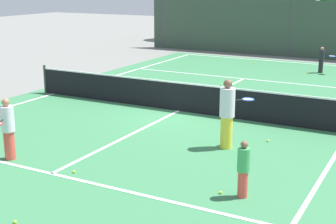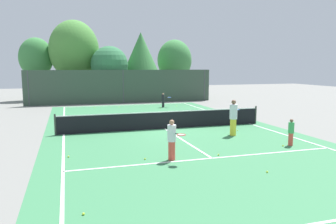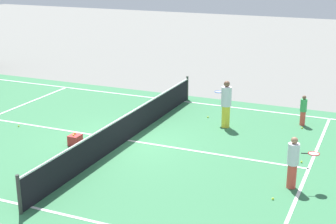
# 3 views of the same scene
# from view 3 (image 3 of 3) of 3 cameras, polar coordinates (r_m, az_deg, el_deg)

# --- Properties ---
(ground_plane) EXTENTS (80.00, 80.00, 0.00)m
(ground_plane) POSITION_cam_3_polar(r_m,az_deg,el_deg) (18.34, -4.58, -3.21)
(ground_plane) COLOR slate
(court_surface) EXTENTS (13.00, 25.00, 0.01)m
(court_surface) POSITION_cam_3_polar(r_m,az_deg,el_deg) (18.34, -4.58, -3.21)
(court_surface) COLOR #387A4C
(court_surface) RESTS_ON ground_plane
(tennis_net) EXTENTS (11.90, 0.10, 1.10)m
(tennis_net) POSITION_cam_3_polar(r_m,az_deg,el_deg) (18.17, -4.62, -1.71)
(tennis_net) COLOR #333833
(tennis_net) RESTS_ON ground_plane
(player_1) EXTENTS (0.83, 0.87, 1.85)m
(player_1) POSITION_cam_3_polar(r_m,az_deg,el_deg) (19.53, 6.55, 0.95)
(player_1) COLOR yellow
(player_1) RESTS_ON ground_plane
(player_2) EXTENTS (0.56, 0.91, 1.55)m
(player_2) POSITION_cam_3_polar(r_m,az_deg,el_deg) (14.83, 13.94, -5.47)
(player_2) COLOR #E54C3F
(player_2) RESTS_ON ground_plane
(player_3) EXTENTS (0.26, 0.26, 1.21)m
(player_3) POSITION_cam_3_polar(r_m,az_deg,el_deg) (20.42, 14.99, 0.22)
(player_3) COLOR #E54C3F
(player_3) RESTS_ON ground_plane
(ball_crate) EXTENTS (0.44, 0.38, 0.43)m
(ball_crate) POSITION_cam_3_polar(r_m,az_deg,el_deg) (18.12, -10.42, -3.10)
(ball_crate) COLOR red
(ball_crate) RESTS_ON ground_plane
(tennis_ball_1) EXTENTS (0.07, 0.07, 0.07)m
(tennis_ball_1) POSITION_cam_3_polar(r_m,az_deg,el_deg) (16.93, 14.81, -5.45)
(tennis_ball_1) COLOR #CCE533
(tennis_ball_1) RESTS_ON ground_plane
(tennis_ball_2) EXTENTS (0.07, 0.07, 0.07)m
(tennis_ball_2) POSITION_cam_3_polar(r_m,az_deg,el_deg) (22.97, 0.39, 1.19)
(tennis_ball_2) COLOR #CCE533
(tennis_ball_2) RESTS_ON ground_plane
(tennis_ball_4) EXTENTS (0.07, 0.07, 0.07)m
(tennis_ball_4) POSITION_cam_3_polar(r_m,az_deg,el_deg) (20.54, -16.48, -1.52)
(tennis_ball_4) COLOR #CCE533
(tennis_ball_4) RESTS_ON ground_plane
(tennis_ball_5) EXTENTS (0.07, 0.07, 0.07)m
(tennis_ball_5) POSITION_cam_3_polar(r_m,az_deg,el_deg) (20.84, 4.52, -0.57)
(tennis_ball_5) COLOR #CCE533
(tennis_ball_5) RESTS_ON ground_plane
(tennis_ball_9) EXTENTS (0.07, 0.07, 0.07)m
(tennis_ball_9) POSITION_cam_3_polar(r_m,az_deg,el_deg) (20.16, 14.87, -1.74)
(tennis_ball_9) COLOR #CCE533
(tennis_ball_9) RESTS_ON ground_plane
(tennis_ball_13) EXTENTS (0.07, 0.07, 0.07)m
(tennis_ball_13) POSITION_cam_3_polar(r_m,az_deg,el_deg) (14.32, 11.73, -9.55)
(tennis_ball_13) COLOR #CCE533
(tennis_ball_13) RESTS_ON ground_plane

